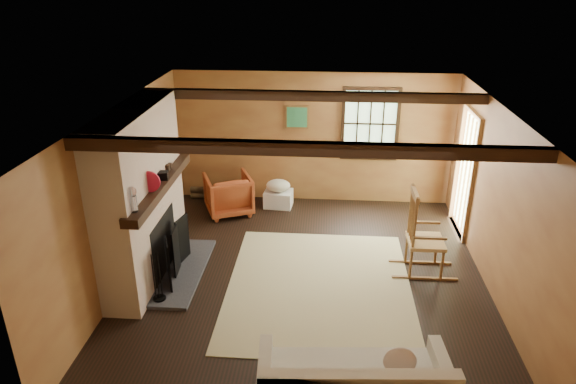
# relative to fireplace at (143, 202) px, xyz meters

# --- Properties ---
(ground) EXTENTS (5.50, 5.50, 0.00)m
(ground) POSITION_rel_fireplace_xyz_m (2.23, 0.00, -1.10)
(ground) COLOR black
(ground) RESTS_ON ground
(room_envelope) EXTENTS (5.02, 5.52, 2.44)m
(room_envelope) POSITION_rel_fireplace_xyz_m (2.45, 0.26, 0.53)
(room_envelope) COLOR #A06C38
(room_envelope) RESTS_ON ground
(fireplace) EXTENTS (1.02, 2.30, 2.40)m
(fireplace) POSITION_rel_fireplace_xyz_m (0.00, 0.00, 0.00)
(fireplace) COLOR #99533B
(fireplace) RESTS_ON ground
(rug) EXTENTS (2.50, 3.00, 0.01)m
(rug) POSITION_rel_fireplace_xyz_m (2.43, -0.20, -1.10)
(rug) COLOR tan
(rug) RESTS_ON ground
(rocking_chair) EXTENTS (0.92, 0.52, 1.27)m
(rocking_chair) POSITION_rel_fireplace_xyz_m (3.86, 0.32, -0.57)
(rocking_chair) COLOR tan
(rocking_chair) RESTS_ON ground
(firewood_pile) EXTENTS (0.66, 0.12, 0.24)m
(firewood_pile) POSITION_rel_fireplace_xyz_m (0.25, 2.60, -0.98)
(firewood_pile) COLOR brown
(firewood_pile) RESTS_ON ground
(laundry_basket) EXTENTS (0.53, 0.42, 0.30)m
(laundry_basket) POSITION_rel_fireplace_xyz_m (1.61, 2.38, -0.95)
(laundry_basket) COLOR white
(laundry_basket) RESTS_ON ground
(basket_pillow) EXTENTS (0.46, 0.38, 0.22)m
(basket_pillow) POSITION_rel_fireplace_xyz_m (1.61, 2.38, -0.69)
(basket_pillow) COLOR beige
(basket_pillow) RESTS_ON laundry_basket
(armchair) EXTENTS (1.01, 1.02, 0.71)m
(armchair) POSITION_rel_fireplace_xyz_m (0.76, 2.04, -0.75)
(armchair) COLOR #BF6026
(armchair) RESTS_ON ground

